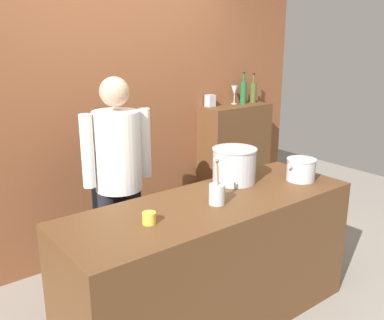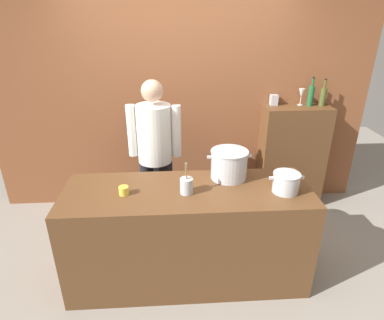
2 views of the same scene
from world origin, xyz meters
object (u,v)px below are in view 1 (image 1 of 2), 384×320
Objects in this scene: stockpot_large at (234,165)px; wine_bottle_olive at (253,92)px; stockpot_small at (301,169)px; utensil_crock at (217,194)px; wine_glass_short at (234,91)px; chef at (118,173)px; spice_tin_silver at (210,101)px; butter_jar at (149,218)px; wine_bottle_green at (243,92)px.

stockpot_large is 1.64m from wine_bottle_olive.
stockpot_small is 1.05× the size of utensil_crock.
stockpot_large is 2.04× the size of wine_glass_short.
chef is 1.34m from stockpot_small.
wine_glass_short is at bearing -156.93° from chef.
wine_glass_short is (1.37, 1.32, 0.41)m from utensil_crock.
butter_jar is at bearing -139.75° from spice_tin_silver.
stockpot_small is at bearing -1.88° from utensil_crock.
butter_jar is at bearing -147.16° from wine_bottle_green.
chef is at bearing 74.04° from butter_jar.
spice_tin_silver is (-0.55, 0.06, -0.05)m from wine_bottle_olive.
chef is at bearing -157.45° from spice_tin_silver.
utensil_crock is 1.75m from spice_tin_silver.
stockpot_small is at bearing 148.25° from chef.
wine_bottle_olive is 0.24m from wine_glass_short.
stockpot_small is at bearing -1.68° from butter_jar.
wine_bottle_olive is 1.61× the size of wine_glass_short.
utensil_crock is 1.95m from wine_glass_short.
chef is 0.85m from stockpot_large.
stockpot_small is (1.08, -0.81, 0.02)m from chef.
wine_bottle_olive is at bearing 57.94° from stockpot_small.
stockpot_large is at bearing -136.52° from wine_bottle_green.
wine_glass_short reaches higher than stockpot_large.
stockpot_large is 4.87× the size of butter_jar.
stockpot_large is at bearing 15.04° from butter_jar.
stockpot_small reaches higher than butter_jar.
wine_glass_short is at bearing 34.85° from butter_jar.
butter_jar is (-0.88, -0.24, -0.09)m from stockpot_large.
stockpot_small is 0.88× the size of wine_bottle_green.
stockpot_small is 3.57× the size of butter_jar.
chef is 21.05× the size of butter_jar.
utensil_crock is 0.50m from butter_jar.
wine_glass_short is at bearing 43.77° from utensil_crock.
stockpot_large is 1.37× the size of stockpot_small.
wine_bottle_olive is at bearing -1.65° from wine_bottle_green.
spice_tin_silver is at bearing 40.25° from butter_jar.
chef is at bearing 141.16° from stockpot_large.
chef is 0.80m from butter_jar.
wine_glass_short is at bearing -4.25° from spice_tin_silver.
wine_bottle_olive is 2.57× the size of spice_tin_silver.
stockpot_large is (0.66, -0.53, 0.06)m from chef.
stockpot_small is 0.93× the size of wine_bottle_olive.
spice_tin_silver is at bearing 78.68° from stockpot_small.
wine_bottle_green is 0.10m from wine_glass_short.
chef is 5.90× the size of stockpot_small.
wine_glass_short is at bearing 171.50° from wine_bottle_olive.
wine_bottle_green is (1.97, 1.27, 0.43)m from butter_jar.
stockpot_large is 0.50m from stockpot_small.
spice_tin_silver is at bearing 175.75° from wine_glass_short.
butter_jar is (-1.29, 0.04, -0.05)m from stockpot_small.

